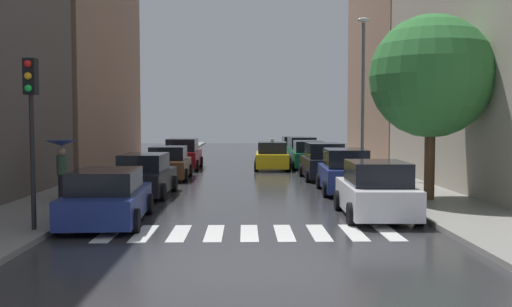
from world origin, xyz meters
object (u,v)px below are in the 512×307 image
(parked_car_right_fifth, at_px, (301,150))
(lamp_post_right, at_px, (363,87))
(parked_car_left_second, at_px, (145,176))
(parked_car_right_nearest, at_px, (376,191))
(street_tree_right, at_px, (431,77))
(parked_car_right_sixth, at_px, (293,147))
(pedestrian_foreground, at_px, (62,155))
(parked_car_left_third, at_px, (169,164))
(taxi_midroad, at_px, (272,156))
(parked_car_left_fourth, at_px, (183,155))
(traffic_light_left_corner, at_px, (31,105))
(parked_car_right_second, at_px, (345,172))
(parked_car_left_nearest, at_px, (107,198))
(parked_car_right_third, at_px, (323,162))

(parked_car_right_fifth, relative_size, lamp_post_right, 0.62)
(parked_car_left_second, relative_size, parked_car_right_nearest, 1.02)
(street_tree_right, distance_m, lamp_post_right, 7.63)
(parked_car_right_sixth, height_order, lamp_post_right, lamp_post_right)
(parked_car_right_fifth, xyz_separation_m, pedestrian_foreground, (-10.42, -19.83, 0.89))
(parked_car_left_third, bearing_deg, parked_car_right_nearest, -146.09)
(taxi_midroad, distance_m, lamp_post_right, 8.32)
(parked_car_left_fourth, height_order, traffic_light_left_corner, traffic_light_left_corner)
(parked_car_left_third, bearing_deg, parked_car_right_fifth, -33.45)
(parked_car_right_second, bearing_deg, street_tree_right, -138.18)
(parked_car_left_nearest, height_order, parked_car_right_nearest, parked_car_right_nearest)
(parked_car_right_second, xyz_separation_m, street_tree_right, (2.44, -2.95, 3.59))
(taxi_midroad, relative_size, street_tree_right, 0.69)
(parked_car_right_nearest, relative_size, parked_car_right_third, 0.98)
(parked_car_right_nearest, relative_size, traffic_light_left_corner, 0.96)
(parked_car_left_third, distance_m, taxi_midroad, 7.69)
(parked_car_right_fifth, bearing_deg, parked_car_right_sixth, -1.28)
(lamp_post_right, bearing_deg, parked_car_right_sixth, 95.69)
(parked_car_right_nearest, xyz_separation_m, street_tree_right, (2.52, 2.80, 3.62))
(parked_car_right_fifth, bearing_deg, parked_car_right_second, 177.47)
(parked_car_left_third, height_order, parked_car_right_fifth, parked_car_right_fifth)
(parked_car_left_third, bearing_deg, parked_car_left_second, 178.42)
(taxi_midroad, height_order, street_tree_right, street_tree_right)
(parked_car_right_third, xyz_separation_m, parked_car_right_sixth, (0.00, 17.44, -0.08))
(parked_car_left_fourth, bearing_deg, lamp_post_right, -124.90)
(parked_car_right_sixth, bearing_deg, parked_car_left_nearest, 164.70)
(pedestrian_foreground, bearing_deg, street_tree_right, 104.77)
(parked_car_right_third, relative_size, taxi_midroad, 0.95)
(parked_car_left_nearest, xyz_separation_m, parked_car_right_fifth, (7.85, 23.92, 0.07))
(parked_car_left_nearest, distance_m, parked_car_left_third, 11.94)
(parked_car_left_fourth, height_order, lamp_post_right, lamp_post_right)
(parked_car_left_nearest, distance_m, parked_car_right_second, 10.26)
(traffic_light_left_corner, height_order, lamp_post_right, lamp_post_right)
(parked_car_left_third, xyz_separation_m, street_tree_right, (10.16, -8.30, 3.65))
(parked_car_right_nearest, bearing_deg, lamp_post_right, -7.84)
(parked_car_right_third, relative_size, parked_car_right_sixth, 0.88)
(parked_car_left_fourth, xyz_separation_m, parked_car_right_second, (7.67, -11.23, -0.02))
(parked_car_left_fourth, bearing_deg, taxi_midroad, -93.45)
(parked_car_right_sixth, relative_size, lamp_post_right, 0.63)
(parked_car_left_nearest, height_order, street_tree_right, street_tree_right)
(parked_car_left_nearest, distance_m, taxi_midroad, 18.31)
(pedestrian_foreground, relative_size, lamp_post_right, 0.27)
(parked_car_left_nearest, relative_size, parked_car_right_second, 1.08)
(parked_car_left_nearest, relative_size, lamp_post_right, 0.60)
(parked_car_left_second, distance_m, parked_car_right_fifth, 19.73)
(parked_car_left_nearest, height_order, parked_car_left_fourth, parked_car_left_fourth)
(parked_car_right_second, height_order, parked_car_right_sixth, parked_car_right_second)
(parked_car_right_third, height_order, taxi_midroad, taxi_midroad)
(parked_car_left_fourth, distance_m, lamp_post_right, 12.00)
(parked_car_right_nearest, xyz_separation_m, pedestrian_foreground, (-10.35, 3.24, 0.90))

